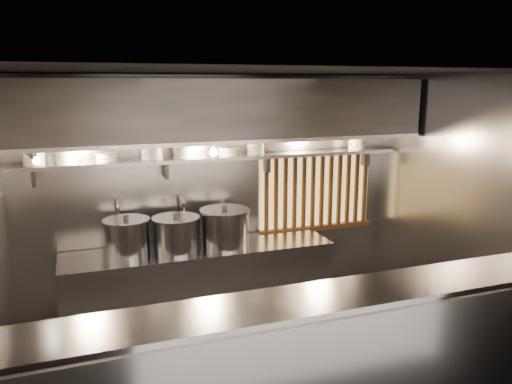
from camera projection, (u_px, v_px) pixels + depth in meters
floor at (259, 368)px, 4.83m from camera, size 4.50×4.50×0.00m
ceiling at (260, 72)px, 4.24m from camera, size 4.50×4.50×0.00m
wall_back at (216, 196)px, 5.92m from camera, size 4.50×0.00×4.50m
wall_right at (459, 209)px, 5.28m from camera, size 0.00×3.00×3.00m
serving_counter at (302, 367)px, 3.83m from camera, size 4.50×0.56×1.13m
cooking_bench at (201, 286)px, 5.68m from camera, size 3.00×0.70×0.90m
bowl_shelf at (220, 158)px, 5.65m from camera, size 4.40×0.34×0.04m
exhaust_hood at (224, 110)px, 5.33m from camera, size 4.40×0.81×0.65m
wood_screen at (317, 190)px, 6.31m from camera, size 1.56×0.09×1.04m
faucet_left at (118, 214)px, 5.44m from camera, size 0.04×0.30×0.50m
faucet_right at (181, 209)px, 5.67m from camera, size 0.04×0.30×0.50m
heat_lamp at (33, 155)px, 4.55m from camera, size 0.25×0.35×0.20m
pendant_bulb at (214, 152)px, 5.49m from camera, size 0.09×0.09×0.19m
stock_pot_left at (127, 237)px, 5.32m from camera, size 0.66×0.66×0.43m
stock_pot_mid at (176, 234)px, 5.43m from camera, size 0.57×0.57×0.43m
stock_pot_right at (225, 228)px, 5.61m from camera, size 0.56×0.56×0.47m
bowl_stack_0 at (34, 157)px, 4.99m from camera, size 0.23×0.23×0.17m
bowl_stack_1 at (67, 157)px, 5.10m from camera, size 0.24×0.24×0.13m
bowl_stack_2 at (107, 157)px, 5.23m from camera, size 0.22×0.22×0.09m
bowl_stack_3 at (152, 151)px, 5.38m from camera, size 0.24×0.24×0.17m
bowl_stack_4 at (183, 152)px, 5.49m from camera, size 0.24×0.24×0.13m
bowl_stack_5 at (228, 151)px, 5.67m from camera, size 0.23×0.23×0.09m
bowl_stack_6 at (255, 147)px, 5.77m from camera, size 0.21×0.21×0.17m
bowl_stack_7 at (357, 142)px, 6.21m from camera, size 0.23×0.23×0.17m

